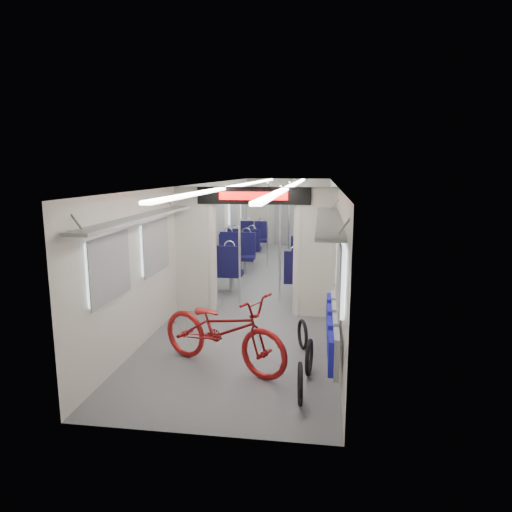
# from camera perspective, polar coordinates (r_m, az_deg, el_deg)

# --- Properties ---
(carriage) EXTENTS (12.00, 12.02, 2.31)m
(carriage) POSITION_cam_1_polar(r_m,az_deg,el_deg) (9.87, 1.26, 4.35)
(carriage) COLOR #515456
(carriage) RESTS_ON ground
(bicycle) EXTENTS (2.08, 1.46, 1.04)m
(bicycle) POSITION_cam_1_polar(r_m,az_deg,el_deg) (6.10, -4.17, -9.19)
(bicycle) COLOR maroon
(bicycle) RESTS_ON ground
(flip_bench) EXTENTS (0.12, 2.07, 0.48)m
(flip_bench) POSITION_cam_1_polar(r_m,az_deg,el_deg) (6.02, 9.50, -8.96)
(flip_bench) COLOR gray
(flip_bench) RESTS_ON carriage
(bike_hoop_a) EXTENTS (0.09, 0.49, 0.49)m
(bike_hoop_a) POSITION_cam_1_polar(r_m,az_deg,el_deg) (5.32, 5.53, -15.84)
(bike_hoop_a) COLOR black
(bike_hoop_a) RESTS_ON ground
(bike_hoop_b) EXTENTS (0.10, 0.48, 0.48)m
(bike_hoop_b) POSITION_cam_1_polar(r_m,az_deg,el_deg) (6.01, 6.66, -12.68)
(bike_hoop_b) COLOR black
(bike_hoop_b) RESTS_ON ground
(bike_hoop_c) EXTENTS (0.19, 0.44, 0.45)m
(bike_hoop_c) POSITION_cam_1_polar(r_m,az_deg,el_deg) (6.81, 5.84, -9.92)
(bike_hoop_c) COLOR black
(bike_hoop_c) RESTS_ON ground
(seat_bay_near_left) EXTENTS (0.94, 2.24, 1.15)m
(seat_bay_near_left) POSITION_cam_1_polar(r_m,az_deg,el_deg) (10.69, -3.39, -0.25)
(seat_bay_near_left) COLOR black
(seat_bay_near_left) RESTS_ON ground
(seat_bay_near_right) EXTENTS (0.93, 2.17, 1.13)m
(seat_bay_near_right) POSITION_cam_1_polar(r_m,az_deg,el_deg) (10.12, 6.62, -0.98)
(seat_bay_near_right) COLOR black
(seat_bay_near_right) RESTS_ON ground
(seat_bay_far_left) EXTENTS (0.91, 2.07, 1.10)m
(seat_bay_far_left) POSITION_cam_1_polar(r_m,az_deg,el_deg) (13.67, -0.84, 2.08)
(seat_bay_far_left) COLOR black
(seat_bay_far_left) RESTS_ON ground
(seat_bay_far_right) EXTENTS (0.96, 2.31, 1.17)m
(seat_bay_far_right) POSITION_cam_1_polar(r_m,az_deg,el_deg) (13.85, 7.06, 2.24)
(seat_bay_far_right) COLOR black
(seat_bay_far_right) RESTS_ON ground
(stanchion_near_left) EXTENTS (0.04, 0.04, 2.30)m
(stanchion_near_left) POSITION_cam_1_polar(r_m,az_deg,el_deg) (8.83, -2.07, 1.30)
(stanchion_near_left) COLOR silver
(stanchion_near_left) RESTS_ON ground
(stanchion_near_right) EXTENTS (0.04, 0.04, 2.30)m
(stanchion_near_right) POSITION_cam_1_polar(r_m,az_deg,el_deg) (8.90, 3.02, 1.37)
(stanchion_near_right) COLOR silver
(stanchion_near_right) RESTS_ON ground
(stanchion_far_left) EXTENTS (0.04, 0.04, 2.30)m
(stanchion_far_left) POSITION_cam_1_polar(r_m,az_deg,el_deg) (12.15, 1.45, 3.89)
(stanchion_far_left) COLOR silver
(stanchion_far_left) RESTS_ON ground
(stanchion_far_right) EXTENTS (0.04, 0.04, 2.30)m
(stanchion_far_right) POSITION_cam_1_polar(r_m,az_deg,el_deg) (12.13, 4.13, 3.85)
(stanchion_far_right) COLOR silver
(stanchion_far_right) RESTS_ON ground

